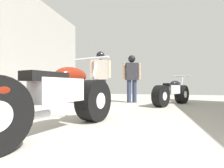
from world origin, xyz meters
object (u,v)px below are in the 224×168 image
(mechanic_with_helmet, at_px, (100,73))
(motorcycle_black_naked, at_px, (172,93))
(mechanic_in_blue, at_px, (132,74))
(motorcycle_maroon_cruiser, at_px, (56,99))

(mechanic_with_helmet, bearing_deg, motorcycle_black_naked, 11.61)
(motorcycle_black_naked, xyz_separation_m, mechanic_in_blue, (-1.25, 0.45, 0.60))
(mechanic_with_helmet, bearing_deg, mechanic_in_blue, 46.07)
(motorcycle_maroon_cruiser, distance_m, mechanic_in_blue, 3.93)
(motorcycle_maroon_cruiser, bearing_deg, mechanic_in_blue, 82.98)
(motorcycle_black_naked, bearing_deg, mechanic_in_blue, 160.27)
(motorcycle_black_naked, bearing_deg, motorcycle_maroon_cruiser, -116.82)
(motorcycle_black_naked, distance_m, mechanic_with_helmet, 2.22)
(motorcycle_maroon_cruiser, bearing_deg, mechanic_with_helmet, 97.10)
(motorcycle_black_naked, relative_size, mechanic_with_helmet, 1.09)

